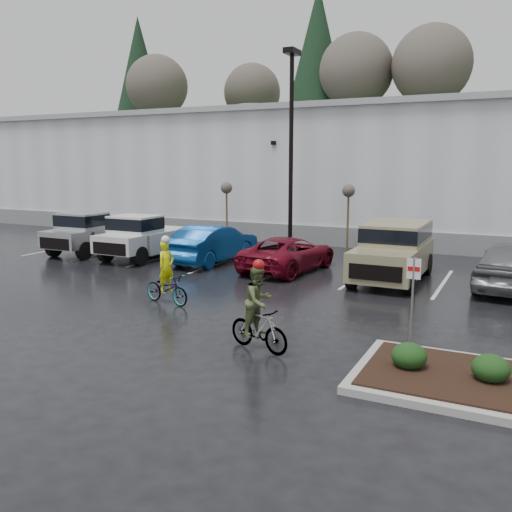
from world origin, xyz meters
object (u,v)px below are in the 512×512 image
at_px(sapling_west, 227,191).
at_px(sapling_mid, 348,195).
at_px(lamppost, 291,130).
at_px(pickup_white, 149,236).
at_px(cyclist_hivis, 167,282).
at_px(pickup_silver, 96,232).
at_px(car_blue, 213,244).
at_px(fire_lane_sign, 413,293).
at_px(cyclist_olive, 259,317).
at_px(car_red, 288,254).
at_px(suv_tan, 393,252).

distance_m(sapling_west, sapling_mid, 6.50).
height_order(lamppost, pickup_white, lamppost).
height_order(pickup_white, cyclist_hivis, cyclist_hivis).
height_order(sapling_mid, pickup_silver, sapling_mid).
xyz_separation_m(sapling_mid, cyclist_hivis, (-2.14, -11.50, -2.08)).
xyz_separation_m(pickup_white, cyclist_hivis, (5.47, -6.31, -0.33)).
bearing_deg(lamppost, car_blue, -115.26).
xyz_separation_m(fire_lane_sign, cyclist_olive, (-3.14, -1.20, -0.63)).
bearing_deg(sapling_mid, car_blue, -131.35).
height_order(car_red, cyclist_hivis, cyclist_hivis).
height_order(pickup_silver, car_blue, pickup_silver).
bearing_deg(cyclist_hivis, car_red, -0.63).
xyz_separation_m(pickup_silver, car_blue, (6.28, 0.20, -0.18)).
bearing_deg(fire_lane_sign, suv_tan, 105.19).
bearing_deg(cyclist_hivis, sapling_mid, 0.92).
relative_size(fire_lane_sign, cyclist_hivis, 1.06).
bearing_deg(pickup_white, cyclist_olive, -42.07).
bearing_deg(lamppost, pickup_white, -140.64).
bearing_deg(cyclist_hivis, pickup_silver, 64.82).
xyz_separation_m(car_blue, cyclist_hivis, (2.24, -6.53, -0.15)).
bearing_deg(suv_tan, sapling_west, 151.59).
height_order(sapling_mid, cyclist_hivis, sapling_mid).
relative_size(car_blue, car_red, 1.00).
distance_m(cyclist_hivis, cyclist_olive, 4.97).
height_order(sapling_west, car_red, sapling_west).
xyz_separation_m(suv_tan, cyclist_olive, (-1.10, -8.72, -0.25)).
xyz_separation_m(sapling_mid, pickup_silver, (-10.66, -5.17, -1.75)).
bearing_deg(lamppost, cyclist_hivis, -88.01).
distance_m(suv_tan, cyclist_hivis, 8.24).
relative_size(sapling_west, car_blue, 0.66).
distance_m(sapling_west, suv_tan, 11.22).
distance_m(sapling_mid, cyclist_hivis, 11.88).
height_order(sapling_west, sapling_mid, same).
distance_m(fire_lane_sign, suv_tan, 7.80).
height_order(sapling_mid, car_blue, sapling_mid).
xyz_separation_m(sapling_mid, suv_tan, (3.26, -5.28, -1.70)).
height_order(lamppost, cyclist_olive, lamppost).
xyz_separation_m(pickup_white, suv_tan, (10.86, -0.09, 0.05)).
bearing_deg(car_red, cyclist_olive, 114.99).
distance_m(suv_tan, cyclist_olive, 8.79).
height_order(pickup_white, suv_tan, suv_tan).
bearing_deg(suv_tan, car_red, 179.46).
bearing_deg(cyclist_olive, suv_tan, 8.83).
bearing_deg(lamppost, car_red, -68.13).
distance_m(sapling_west, car_blue, 5.74).
height_order(pickup_silver, cyclist_olive, cyclist_olive).
distance_m(fire_lane_sign, cyclist_hivis, 7.59).
height_order(pickup_silver, suv_tan, suv_tan).
relative_size(pickup_white, car_blue, 1.07).
relative_size(sapling_mid, car_blue, 0.66).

